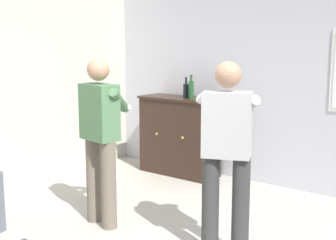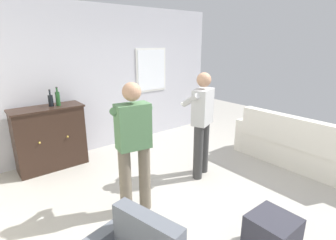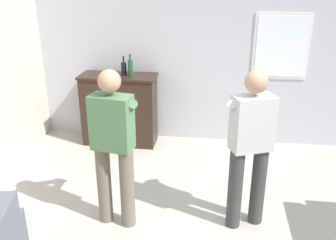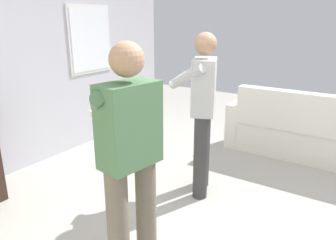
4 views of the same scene
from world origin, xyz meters
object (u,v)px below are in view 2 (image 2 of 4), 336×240
Objects in this scene: bottle_liquor_amber at (58,98)px; person_standing_left at (133,143)px; ottoman at (272,235)px; couch at (298,148)px; bottle_wine_green at (51,100)px; sideboard_cabinet at (50,138)px; person_standing_right at (202,120)px.

bottle_liquor_amber is 1.98m from person_standing_left.
bottle_liquor_amber reaches higher than ottoman.
couch is 1.38× the size of person_standing_left.
ottoman is (1.09, -3.47, -0.97)m from bottle_wine_green.
ottoman is (0.99, -3.43, -1.00)m from bottle_liquor_amber.
couch is 4.26m from sideboard_cabinet.
person_standing_right reaches higher than ottoman.
person_standing_left reaches higher than bottle_liquor_amber.
bottle_wine_green is (0.09, 0.02, 0.64)m from sideboard_cabinet.
person_standing_right reaches higher than bottle_liquor_amber.
person_standing_left is (0.27, -1.95, -0.27)m from bottle_liquor_amber.
ottoman is at bearing -110.79° from person_standing_right.
bottle_wine_green reaches higher than couch.
ottoman is at bearing -73.98° from bottle_liquor_amber.
bottle_wine_green is 3.76m from ottoman.
person_standing_left is (-0.71, 1.49, 0.73)m from ottoman.
person_standing_left and person_standing_right have the same top height.
person_standing_left reaches higher than couch.
couch is 7.31× the size of bottle_liquor_amber.
couch is 5.25× the size of ottoman.
bottle_wine_green is 0.17× the size of person_standing_right.
bottle_wine_green is 2.03m from person_standing_left.
person_standing_right reaches higher than sideboard_cabinet.
bottle_liquor_amber is at bearing -4.67° from sideboard_cabinet.
bottle_wine_green is at bearing 9.73° from sideboard_cabinet.
ottoman is at bearing -71.04° from sideboard_cabinet.
person_standing_right is at bearing 6.88° from person_standing_left.
bottle_wine_green is at bearing 107.51° from ottoman.
sideboard_cabinet is 3.60× the size of bottle_liquor_amber.
ottoman is at bearing -159.76° from couch.
bottle_liquor_amber reaches higher than couch.
bottle_liquor_amber is at bearing -16.55° from bottle_wine_green.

